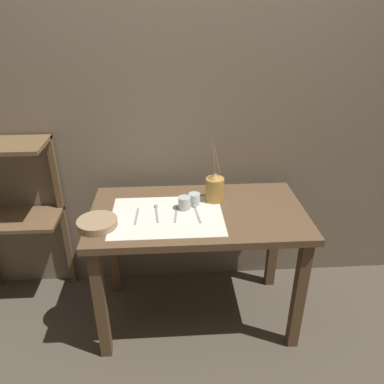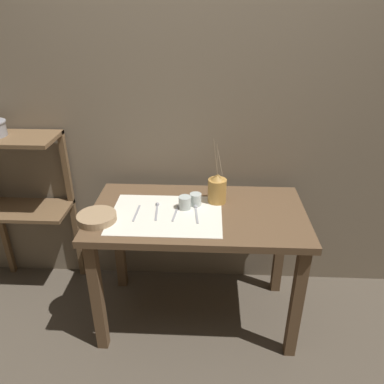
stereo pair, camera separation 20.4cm
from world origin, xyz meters
TOP-DOWN VIEW (x-y plane):
  - ground_plane at (0.00, 0.00)m, footprint 12.00×12.00m
  - stone_wall_back at (0.00, 0.44)m, footprint 7.00×0.06m
  - wooden_table at (0.00, 0.00)m, footprint 1.21×0.66m
  - wooden_shelf_unit at (-1.14, 0.28)m, footprint 0.57×0.30m
  - linen_cloth at (-0.17, -0.05)m, footprint 0.61×0.45m
  - pitcher_with_flowers at (0.11, 0.12)m, footprint 0.11×0.11m
  - wooden_bowl at (-0.54, -0.13)m, footprint 0.21×0.21m
  - glass_tumbler_near at (-0.07, 0.02)m, footprint 0.07×0.07m
  - glass_tumbler_far at (-0.02, 0.07)m, footprint 0.07×0.07m
  - fork_outer at (-0.34, -0.05)m, footprint 0.02×0.17m
  - spoon_inner at (-0.23, 0.02)m, footprint 0.03×0.19m
  - knife_center at (-0.12, -0.04)m, footprint 0.03×0.17m
  - spoon_outer at (-0.01, 0.00)m, footprint 0.04×0.19m

SIDE VIEW (x-z plane):
  - ground_plane at x=0.00m, z-range 0.00..0.00m
  - wooden_table at x=0.00m, z-range 0.27..1.04m
  - linen_cloth at x=-0.17m, z-range 0.77..0.78m
  - wooden_shelf_unit at x=-1.14m, z-range 0.22..1.33m
  - fork_outer at x=-0.34m, z-range 0.78..0.78m
  - knife_center at x=-0.12m, z-range 0.78..0.78m
  - spoon_inner at x=-0.23m, z-range 0.77..0.79m
  - spoon_outer at x=-0.01m, z-range 0.77..0.79m
  - wooden_bowl at x=-0.54m, z-range 0.77..0.81m
  - glass_tumbler_far at x=-0.02m, z-range 0.78..0.85m
  - glass_tumbler_near at x=-0.07m, z-range 0.78..0.85m
  - pitcher_with_flowers at x=0.11m, z-range 0.66..1.05m
  - stone_wall_back at x=0.00m, z-range 0.00..2.40m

